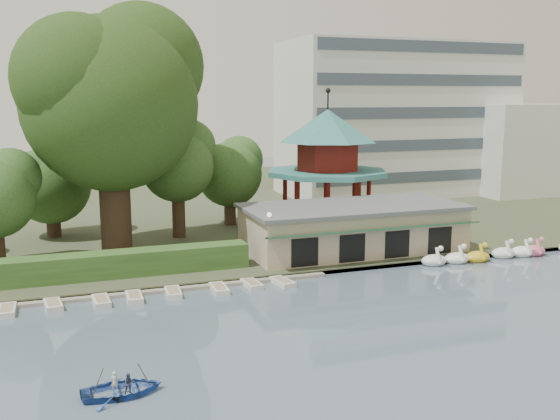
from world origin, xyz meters
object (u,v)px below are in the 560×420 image
pavilion (327,156)px  big_tree (112,91)px  rowboat_with_passengers (122,384)px  dock (87,296)px  boathouse (353,227)px

pavilion → big_tree: (-20.81, -3.77, 6.22)m
pavilion → rowboat_with_passengers: size_ratio=2.63×
dock → rowboat_with_passengers: 15.01m
boathouse → pavilion: 11.43m
pavilion → big_tree: size_ratio=0.65×
rowboat_with_passengers → boathouse: bearing=43.0°
dock → pavilion: pavilion is taller
boathouse → big_tree: 22.83m
boathouse → big_tree: (-18.81, 6.26, 11.33)m
dock → pavilion: (24.00, 14.80, 7.36)m
pavilion → rowboat_with_passengers: bearing=-127.9°
boathouse → rowboat_with_passengers: 29.02m
pavilion → dock: bearing=-148.3°
dock → pavilion: 29.14m
boathouse → big_tree: big_tree is taller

